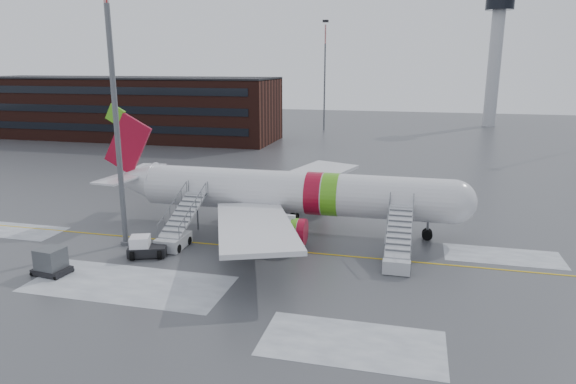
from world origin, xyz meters
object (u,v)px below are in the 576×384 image
(airstair_fwd, at_px, (398,251))
(light_mast_near, at_px, (114,93))
(airliner, at_px, (283,192))
(pushback_tug, at_px, (145,247))
(airstair_aft, at_px, (177,233))
(uld_container, at_px, (51,262))

(airstair_fwd, xyz_separation_m, light_mast_near, (-22.47, -1.05, 11.59))
(airliner, relative_size, pushback_tug, 10.62)
(light_mast_near, bearing_deg, airliner, 32.73)
(airstair_fwd, bearing_deg, airstair_aft, 180.00)
(airliner, distance_m, airstair_aft, 10.26)
(pushback_tug, height_order, uld_container, uld_container)
(airliner, height_order, airstair_fwd, airliner)
(uld_container, relative_size, light_mast_near, 0.11)
(airstair_aft, height_order, light_mast_near, light_mast_near)
(airstair_fwd, distance_m, pushback_tug, 19.76)
(airliner, relative_size, airstair_fwd, 4.55)
(uld_container, distance_m, light_mast_near, 13.75)
(airstair_fwd, relative_size, uld_container, 2.97)
(airstair_aft, distance_m, pushback_tug, 3.41)
(pushback_tug, relative_size, light_mast_near, 0.14)
(airstair_fwd, height_order, pushback_tug, airstair_fwd)
(airstair_aft, xyz_separation_m, pushback_tug, (-1.28, -3.14, -0.32))
(airstair_fwd, height_order, light_mast_near, light_mast_near)
(airstair_fwd, bearing_deg, light_mast_near, -177.33)
(airstair_fwd, xyz_separation_m, pushback_tug, (-19.50, -3.14, -0.32))
(airstair_aft, distance_m, uld_container, 10.02)
(airstair_fwd, distance_m, light_mast_near, 25.31)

